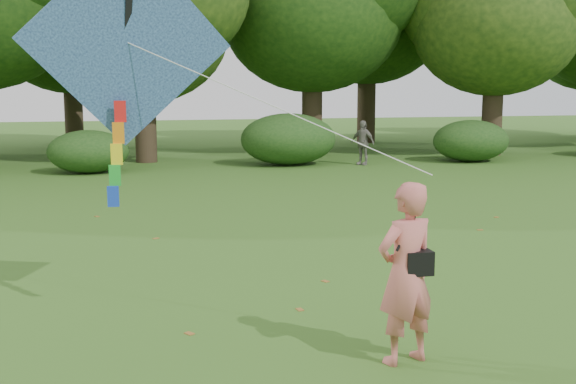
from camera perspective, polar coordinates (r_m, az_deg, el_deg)
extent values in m
plane|color=#265114|center=(8.69, 8.00, -11.64)|extent=(100.00, 100.00, 0.00)
imported|color=#D26A62|center=(7.83, 9.30, -6.37)|extent=(0.83, 0.66, 1.97)
imported|color=gray|center=(26.40, 5.91, 3.90)|extent=(0.91, 0.98, 1.62)
cube|color=black|center=(7.82, 10.22, -5.52)|extent=(0.30, 0.20, 0.26)
cylinder|color=black|center=(7.68, 9.50, -2.83)|extent=(0.33, 0.14, 0.47)
cube|color=#2A66B6|center=(9.01, -12.66, 11.49)|extent=(2.55, 0.53, 2.52)
cube|color=black|center=(9.04, -12.66, 11.48)|extent=(0.28, 0.70, 2.27)
cylinder|color=white|center=(8.13, -1.50, 6.95)|extent=(3.06, 2.09, 1.45)
cube|color=red|center=(9.02, -13.12, 6.22)|extent=(0.14, 0.06, 0.26)
cube|color=orange|center=(9.04, -13.26, 4.57)|extent=(0.14, 0.06, 0.26)
cube|color=yellow|center=(9.06, -13.39, 2.92)|extent=(0.14, 0.06, 0.26)
cube|color=green|center=(9.09, -13.52, 1.28)|extent=(0.14, 0.06, 0.26)
cube|color=blue|center=(9.12, -13.65, -0.34)|extent=(0.14, 0.06, 0.26)
cylinder|color=#3A2D1E|center=(27.63, -11.20, 5.59)|extent=(0.80, 0.80, 3.15)
ellipsoid|color=#1E3F11|center=(27.66, -11.40, 12.50)|extent=(6.40, 6.40, 5.44)
cylinder|color=#3A2D1E|center=(30.66, 1.91, 6.53)|extent=(0.86, 0.86, 3.67)
ellipsoid|color=#1E3F11|center=(30.76, 1.95, 13.86)|extent=(7.60, 7.60, 6.46)
cylinder|color=#3A2D1E|center=(30.98, 15.83, 6.01)|extent=(0.83, 0.83, 3.43)
ellipsoid|color=#1E3F11|center=(31.04, 16.11, 12.63)|extent=(6.80, 6.80, 5.78)
cylinder|color=#3A2D1E|center=(35.16, -16.59, 6.32)|extent=(0.84, 0.84, 3.50)
ellipsoid|color=#1E3F11|center=(35.22, -16.85, 12.30)|extent=(7.00, 7.00, 5.95)
cylinder|color=#3A2D1E|center=(36.14, 6.21, 7.10)|extent=(0.90, 0.90, 4.02)
ellipsoid|color=#1E3F11|center=(36.26, 6.32, 13.68)|extent=(7.80, 7.80, 6.63)
ellipsoid|color=#264919|center=(24.80, -15.51, 3.10)|extent=(2.66, 2.09, 1.42)
ellipsoid|color=#264919|center=(26.25, 0.02, 4.20)|extent=(3.50, 2.75, 1.88)
ellipsoid|color=#264919|center=(28.24, 14.25, 3.95)|extent=(2.94, 2.31, 1.58)
cube|color=brown|center=(14.21, -10.39, -3.63)|extent=(0.14, 0.13, 0.01)
cube|color=brown|center=(8.93, -7.80, -11.02)|extent=(0.13, 0.14, 0.01)
cube|color=brown|center=(15.29, 14.93, -2.91)|extent=(0.13, 0.10, 0.01)
cube|color=brown|center=(11.06, 2.96, -7.05)|extent=(0.13, 0.14, 0.01)
cube|color=brown|center=(16.79, -14.87, -1.88)|extent=(0.13, 0.14, 0.01)
cube|color=brown|center=(9.73, 0.94, -9.27)|extent=(0.10, 0.13, 0.01)
cube|color=brown|center=(16.80, 16.14, -1.92)|extent=(0.14, 0.13, 0.01)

